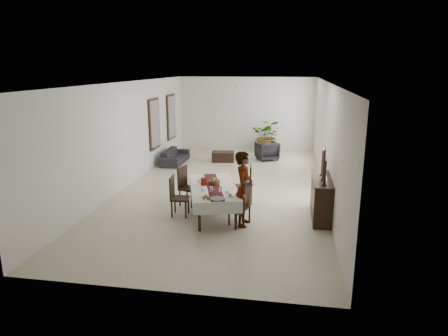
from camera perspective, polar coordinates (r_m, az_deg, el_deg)
floor at (r=12.40m, az=0.01°, el=-2.76°), size 6.00×12.00×0.00m
ceiling at (r=11.86m, az=0.01°, el=12.18°), size 6.00×12.00×0.02m
wall_back at (r=17.92m, az=3.22°, el=7.76°), size 6.00×0.02×3.20m
wall_front at (r=6.36m, az=-9.03°, el=-4.64°), size 6.00×0.02×3.20m
wall_left at (r=12.87m, az=-13.33°, el=4.80°), size 0.02×12.00×3.20m
wall_right at (r=11.91m, az=14.42°, el=3.99°), size 0.02×12.00×3.20m
dining_table_top at (r=10.04m, az=-1.52°, el=-2.82°), size 1.54×2.45×0.05m
table_leg_fl at (r=9.11m, az=-3.54°, el=-7.04°), size 0.08×0.08×0.66m
table_leg_fr at (r=9.18m, az=1.70°, el=-6.83°), size 0.08×0.08×0.66m
table_leg_bl at (r=11.15m, az=-4.14°, el=-3.00°), size 0.08×0.08×0.66m
table_leg_br at (r=11.21m, az=0.13°, el=-2.86°), size 0.08×0.08×0.66m
tablecloth_top at (r=10.03m, az=-1.53°, el=-2.66°), size 1.75×2.66×0.01m
tablecloth_drape_left at (r=10.04m, az=-4.68°, el=-3.51°), size 0.69×2.35×0.28m
tablecloth_drape_right at (r=10.13m, az=1.61°, el=-3.30°), size 0.69×2.35×0.28m
tablecloth_drape_near at (r=8.92m, az=-0.83°, el=-5.79°), size 1.08×0.32×0.28m
tablecloth_drape_far at (r=11.23m, az=-2.07°, el=-1.53°), size 1.08×0.32×0.28m
table_runner at (r=10.03m, az=-1.53°, el=-2.62°), size 0.98×2.37×0.00m
red_pitcher at (r=10.12m, az=-2.94°, el=-1.93°), size 0.18×0.18×0.19m
pitcher_handle at (r=10.12m, az=-3.39°, el=-1.94°), size 0.11×0.05×0.11m
wine_glass_near at (r=9.43m, az=-0.51°, el=-3.23°), size 0.07×0.07×0.16m
wine_glass_mid at (r=9.50m, az=-1.82°, el=-3.10°), size 0.07×0.07×0.16m
wine_glass_far at (r=10.05m, az=-1.28°, el=-2.11°), size 0.07×0.07×0.16m
teacup_right at (r=9.51m, az=0.49°, el=-3.41°), size 0.09×0.09×0.06m
saucer_right at (r=9.51m, az=0.49°, el=-3.54°), size 0.14×0.14×0.01m
teacup_left at (r=9.68m, az=-3.03°, el=-3.10°), size 0.09×0.09×0.06m
saucer_left at (r=9.69m, az=-3.03°, el=-3.22°), size 0.14×0.14×0.01m
plate_near_right at (r=9.25m, az=0.88°, el=-4.06°), size 0.23×0.23×0.01m
bread_near_right at (r=9.24m, az=0.88°, el=-3.91°), size 0.09×0.09×0.09m
plate_near_left at (r=9.33m, az=-2.89°, el=-3.92°), size 0.23×0.23×0.01m
plate_far_left at (r=10.50m, az=-3.43°, el=-1.82°), size 0.23×0.23×0.01m
serving_tray at (r=9.08m, az=-0.97°, el=-4.40°), size 0.34×0.34×0.02m
jam_jar_a at (r=9.03m, az=-2.28°, el=-4.35°), size 0.06×0.06×0.07m
jam_jar_b at (r=9.08m, az=-2.90°, el=-4.25°), size 0.06×0.06×0.07m
jam_jar_c at (r=9.17m, az=-2.64°, el=-4.05°), size 0.06×0.06×0.07m
fruit_basket at (r=10.24m, az=-1.38°, el=-1.99°), size 0.28×0.28×0.09m
fruit_red at (r=10.25m, az=-1.23°, el=-1.57°), size 0.09×0.09×0.09m
fruit_green at (r=10.25m, az=-1.61°, el=-1.57°), size 0.08×0.08×0.08m
fruit_yellow at (r=10.18m, az=-1.36°, el=-1.68°), size 0.08×0.08×0.08m
chair_right_near_seat at (r=9.43m, az=2.23°, el=-5.33°), size 0.56×0.56×0.05m
chair_right_near_leg_fl at (r=9.30m, az=2.83°, el=-7.29°), size 0.06×0.06×0.45m
chair_right_near_leg_fr at (r=9.62m, az=3.67°, el=-6.55°), size 0.06×0.06×0.45m
chair_right_near_leg_bl at (r=9.43m, az=0.73°, el=-6.96°), size 0.06×0.06×0.45m
chair_right_near_leg_br at (r=9.75m, az=1.62°, el=-6.23°), size 0.06×0.06×0.45m
chair_right_near_back at (r=9.26m, az=3.42°, el=-3.70°), size 0.16×0.45×0.58m
chair_right_far_seat at (r=10.80m, az=2.68°, el=-2.74°), size 0.51×0.51×0.05m
chair_right_far_leg_fl at (r=10.70m, az=3.67°, el=-4.34°), size 0.05×0.05×0.45m
chair_right_far_leg_fr at (r=11.06m, az=3.65°, el=-3.72°), size 0.05×0.05×0.45m
chair_right_far_leg_bl at (r=10.70m, az=1.65°, el=-4.31°), size 0.05×0.05×0.45m
chair_right_far_leg_br at (r=11.06m, az=1.70°, el=-3.69°), size 0.05×0.05×0.45m
chair_right_far_back at (r=10.72m, az=3.82°, el=-1.15°), size 0.09×0.46×0.58m
chair_left_near_seat at (r=10.03m, az=-6.31°, el=-4.35°), size 0.46×0.46×0.05m
chair_left_near_leg_fl at (r=10.31m, az=-7.02°, el=-5.25°), size 0.05×0.05×0.42m
chair_left_near_leg_fr at (r=9.99m, az=-7.47°, el=-5.92°), size 0.05×0.05×0.42m
chair_left_near_leg_bl at (r=10.24m, az=-5.10°, el=-5.33°), size 0.05×0.05×0.42m
chair_left_near_leg_br at (r=9.92m, az=-5.48°, el=-6.01°), size 0.05×0.05×0.42m
chair_left_near_back at (r=9.99m, az=-7.45°, el=-2.72°), size 0.07×0.43×0.55m
chair_left_far_seat at (r=10.75m, az=-5.02°, el=-2.94°), size 0.56×0.56×0.05m
chair_left_far_leg_fl at (r=11.07m, az=-5.30°, el=-3.77°), size 0.06×0.06×0.44m
chair_left_far_leg_fr at (r=10.77m, az=-6.32°, el=-4.31°), size 0.06×0.06×0.44m
chair_left_far_leg_bl at (r=10.89m, az=-3.67°, el=-4.05°), size 0.06×0.06×0.44m
chair_left_far_leg_br at (r=10.59m, az=-4.66°, el=-4.60°), size 0.06×0.06×0.44m
chair_left_far_back at (r=10.77m, az=-5.97°, el=-1.24°), size 0.17×0.44×0.57m
woman at (r=9.27m, az=2.85°, el=-3.00°), size 0.47×0.68×1.78m
sideboard_body at (r=10.13m, az=13.71°, el=-4.28°), size 0.43×1.62×0.97m
sideboard_top at (r=9.98m, az=13.88°, el=-1.53°), size 0.48×1.69×0.03m
candlestick_near_base at (r=9.40m, az=14.14°, el=-2.32°), size 0.11×0.11×0.03m
candlestick_near_shaft at (r=9.32m, az=14.25°, el=-0.63°), size 0.05×0.05×0.54m
candlestick_near_candle at (r=9.25m, az=14.36°, el=1.25°), size 0.04×0.04×0.09m
candlestick_mid_base at (r=9.82m, az=13.96°, el=-1.61°), size 0.11×0.11×0.03m
candlestick_mid_shaft at (r=9.72m, az=14.08°, el=0.48°), size 0.05×0.05×0.70m
candlestick_mid_candle at (r=9.64m, az=14.23°, el=2.76°), size 0.04×0.04×0.09m
candlestick_far_base at (r=10.23m, az=13.79°, el=-0.95°), size 0.11×0.11×0.03m
candlestick_far_shaft at (r=10.16m, az=13.89°, el=0.76°), size 0.05×0.05×0.60m
candlestick_far_candle at (r=10.08m, az=14.01°, el=2.65°), size 0.04×0.04×0.09m
sofa at (r=15.56m, az=-7.00°, el=1.69°), size 0.72×1.84×0.54m
armchair at (r=16.04m, az=6.15°, el=2.45°), size 1.06×1.07×0.73m
coffee_table at (r=15.73m, az=-0.14°, el=1.65°), size 0.93×0.69×0.38m
potted_plant at (r=17.45m, az=6.26°, el=4.59°), size 1.46×1.32×1.43m
mirror_frame_near at (r=14.88m, az=-9.94°, el=6.22°), size 0.06×1.05×1.85m
mirror_glass_near at (r=14.87m, az=-9.81°, el=6.22°), size 0.01×0.90×1.70m
mirror_frame_far at (r=16.86m, az=-7.57°, el=7.24°), size 0.06×1.05×1.85m
mirror_glass_far at (r=16.85m, az=-7.46°, el=7.24°), size 0.01×0.90×1.70m
fan_rod at (r=14.83m, az=1.97°, el=12.22°), size 0.04×0.04×0.20m
fan_hub at (r=14.84m, az=1.97°, el=11.45°), size 0.16×0.16×0.08m
fan_blade_n at (r=15.19m, az=2.15°, el=11.51°), size 0.10×0.55×0.01m
fan_blade_s at (r=14.49m, az=1.78°, el=11.38°), size 0.10×0.55×0.01m
fan_blade_e at (r=14.80m, az=3.34°, el=11.42°), size 0.55×0.10×0.01m
fan_blade_w at (r=14.89m, az=0.61°, el=11.46°), size 0.55×0.10×0.01m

